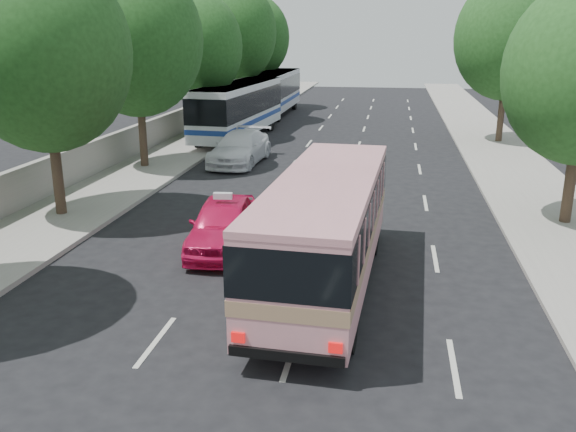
% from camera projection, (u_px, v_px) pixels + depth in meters
% --- Properties ---
extents(ground, '(120.00, 120.00, 0.00)m').
position_uv_depth(ground, '(264.00, 307.00, 14.40)').
color(ground, black).
rests_on(ground, ground).
extents(sidewalk_left, '(4.00, 90.00, 0.15)m').
position_uv_depth(sidewalk_left, '(189.00, 145.00, 34.61)').
color(sidewalk_left, '#9E998E').
rests_on(sidewalk_left, ground).
extents(sidewalk_right, '(4.00, 90.00, 0.12)m').
position_uv_depth(sidewalk_right, '(500.00, 155.00, 31.90)').
color(sidewalk_right, '#9E998E').
rests_on(sidewalk_right, ground).
extents(low_wall, '(0.30, 90.00, 1.50)m').
position_uv_depth(low_wall, '(158.00, 130.00, 34.66)').
color(low_wall, '#9E998E').
rests_on(low_wall, sidewalk_left).
extents(tree_left_b, '(5.70, 5.70, 8.88)m').
position_uv_depth(tree_left_b, '(44.00, 45.00, 19.67)').
color(tree_left_b, '#38281E').
rests_on(tree_left_b, ground).
extents(tree_left_c, '(6.00, 6.00, 9.35)m').
position_uv_depth(tree_left_c, '(137.00, 34.00, 27.16)').
color(tree_left_c, '#38281E').
rests_on(tree_left_c, ground).
extents(tree_left_d, '(5.52, 5.52, 8.60)m').
position_uv_depth(tree_left_d, '(195.00, 43.00, 34.83)').
color(tree_left_d, '#38281E').
rests_on(tree_left_d, ground).
extents(tree_left_e, '(6.30, 6.30, 9.82)m').
position_uv_depth(tree_left_e, '(232.00, 29.00, 42.13)').
color(tree_left_e, '#38281E').
rests_on(tree_left_e, ground).
extents(tree_left_f, '(5.88, 5.88, 9.16)m').
position_uv_depth(tree_left_f, '(255.00, 35.00, 49.83)').
color(tree_left_f, '#38281E').
rests_on(tree_left_f, ground).
extents(tree_right_far, '(6.00, 6.00, 9.35)m').
position_uv_depth(tree_right_far, '(511.00, 34.00, 33.76)').
color(tree_right_far, '#38281E').
rests_on(tree_right_far, ground).
extents(pink_bus, '(2.75, 9.17, 2.89)m').
position_uv_depth(pink_bus, '(326.00, 220.00, 15.00)').
color(pink_bus, pink).
rests_on(pink_bus, ground).
extents(pink_taxi, '(2.29, 4.71, 1.55)m').
position_uv_depth(pink_taxi, '(224.00, 224.00, 18.09)').
color(pink_taxi, '#DB134D').
rests_on(pink_taxi, ground).
extents(white_pickup, '(2.46, 5.44, 1.55)m').
position_uv_depth(white_pickup, '(240.00, 148.00, 29.90)').
color(white_pickup, white).
rests_on(white_pickup, ground).
extents(tour_coach_front, '(3.19, 11.16, 3.29)m').
position_uv_depth(tour_coach_front, '(239.00, 106.00, 36.43)').
color(tour_coach_front, white).
rests_on(tour_coach_front, ground).
extents(tour_coach_rear, '(2.41, 10.89, 3.26)m').
position_uv_depth(tour_coach_rear, '(274.00, 89.00, 47.14)').
color(tour_coach_rear, silver).
rests_on(tour_coach_rear, ground).
extents(taxi_roof_sign, '(0.57, 0.24, 0.18)m').
position_uv_depth(taxi_roof_sign, '(223.00, 196.00, 17.84)').
color(taxi_roof_sign, silver).
rests_on(taxi_roof_sign, pink_taxi).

